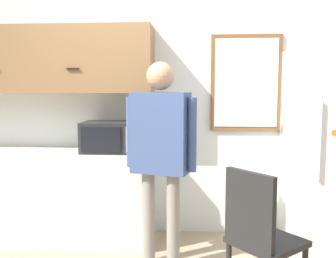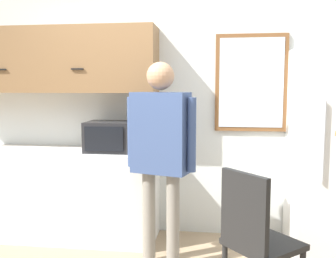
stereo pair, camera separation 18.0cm
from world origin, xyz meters
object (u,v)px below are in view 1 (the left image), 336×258
object	(u,v)px
person	(161,143)
chair	(259,233)
refrigerator	(330,152)
microwave	(110,137)

from	to	relation	value
person	chair	distance (m)	1.06
person	chair	size ratio (longest dim) A/B	1.78
person	refrigerator	size ratio (longest dim) A/B	0.92
person	microwave	bearing A→B (deg)	153.59
refrigerator	chair	xyz separation A→B (m)	(-0.79, -0.99, -0.40)
refrigerator	person	bearing A→B (deg)	-164.49
person	chair	bearing A→B (deg)	-22.30
person	refrigerator	distance (m)	1.58
microwave	person	size ratio (longest dim) A/B	0.31
microwave	refrigerator	world-z (taller)	refrigerator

